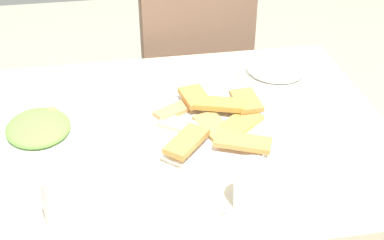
% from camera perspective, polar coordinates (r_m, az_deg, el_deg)
% --- Properties ---
extents(dining_table, '(1.06, 0.83, 0.75)m').
position_cam_1_polar(dining_table, '(1.37, -1.25, -4.24)').
color(dining_table, beige).
rests_on(dining_table, ground_plane).
extents(dining_chair, '(0.47, 0.48, 0.93)m').
position_cam_1_polar(dining_chair, '(2.00, -0.25, 4.68)').
color(dining_chair, brown).
rests_on(dining_chair, ground_plane).
extents(pide_platter, '(0.34, 0.34, 0.04)m').
position_cam_1_polar(pide_platter, '(1.31, 2.06, -0.42)').
color(pide_platter, white).
rests_on(pide_platter, dining_table).
extents(salad_plate_greens, '(0.23, 0.23, 0.04)m').
position_cam_1_polar(salad_plate_greens, '(1.34, -16.35, -0.94)').
color(salad_plate_greens, white).
rests_on(salad_plate_greens, dining_table).
extents(salad_plate_rice, '(0.23, 0.23, 0.06)m').
position_cam_1_polar(salad_plate_rice, '(1.56, 9.10, 5.47)').
color(salad_plate_rice, white).
rests_on(salad_plate_rice, dining_table).
extents(soda_can, '(0.09, 0.09, 0.12)m').
position_cam_1_polar(soda_can, '(1.05, -14.23, -8.45)').
color(soda_can, silver).
rests_on(soda_can, dining_table).
extents(drinking_glass, '(0.08, 0.08, 0.10)m').
position_cam_1_polar(drinking_glass, '(1.07, 6.62, -7.18)').
color(drinking_glass, silver).
rests_on(drinking_glass, dining_table).
extents(paper_napkin, '(0.19, 0.19, 0.00)m').
position_cam_1_polar(paper_napkin, '(1.09, -1.12, -9.63)').
color(paper_napkin, white).
rests_on(paper_napkin, dining_table).
extents(fork, '(0.18, 0.03, 0.00)m').
position_cam_1_polar(fork, '(1.07, -0.97, -10.12)').
color(fork, silver).
rests_on(fork, paper_napkin).
extents(spoon, '(0.16, 0.02, 0.00)m').
position_cam_1_polar(spoon, '(1.10, -1.27, -8.84)').
color(spoon, silver).
rests_on(spoon, paper_napkin).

